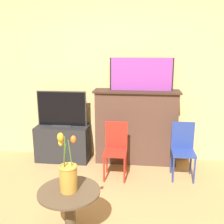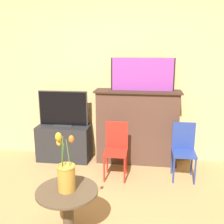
{
  "view_description": "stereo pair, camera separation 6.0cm",
  "coord_description": "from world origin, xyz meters",
  "px_view_note": "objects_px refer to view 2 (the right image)",
  "views": [
    {
      "loc": [
        0.34,
        -1.87,
        1.74
      ],
      "look_at": [
        -0.0,
        1.13,
        0.98
      ],
      "focal_mm": 42.0,
      "sensor_mm": 36.0,
      "label": 1
    },
    {
      "loc": [
        0.4,
        -1.86,
        1.74
      ],
      "look_at": [
        -0.0,
        1.13,
        0.98
      ],
      "focal_mm": 42.0,
      "sensor_mm": 36.0,
      "label": 2
    }
  ],
  "objects_px": {
    "painting": "(142,74)",
    "vase_tulips": "(66,174)",
    "tv_monitor": "(63,109)",
    "chair_blue": "(184,147)",
    "chair_red": "(116,146)"
  },
  "relations": [
    {
      "from": "chair_red",
      "to": "vase_tulips",
      "type": "height_order",
      "value": "vase_tulips"
    },
    {
      "from": "painting",
      "to": "chair_blue",
      "type": "relative_size",
      "value": 1.21
    },
    {
      "from": "vase_tulips",
      "to": "chair_red",
      "type": "bearing_deg",
      "value": 77.21
    },
    {
      "from": "painting",
      "to": "tv_monitor",
      "type": "bearing_deg",
      "value": -177.16
    },
    {
      "from": "chair_blue",
      "to": "vase_tulips",
      "type": "bearing_deg",
      "value": -131.1
    },
    {
      "from": "chair_red",
      "to": "chair_blue",
      "type": "xyz_separation_m",
      "value": [
        0.9,
        0.09,
        0.0
      ]
    },
    {
      "from": "tv_monitor",
      "to": "chair_blue",
      "type": "relative_size",
      "value": 1.0
    },
    {
      "from": "painting",
      "to": "tv_monitor",
      "type": "height_order",
      "value": "painting"
    },
    {
      "from": "tv_monitor",
      "to": "vase_tulips",
      "type": "bearing_deg",
      "value": -71.4
    },
    {
      "from": "chair_blue",
      "to": "vase_tulips",
      "type": "xyz_separation_m",
      "value": [
        -1.19,
        -1.36,
        0.22
      ]
    },
    {
      "from": "painting",
      "to": "vase_tulips",
      "type": "xyz_separation_m",
      "value": [
        -0.6,
        -1.79,
        -0.7
      ]
    },
    {
      "from": "painting",
      "to": "chair_blue",
      "type": "xyz_separation_m",
      "value": [
        0.58,
        -0.43,
        -0.92
      ]
    },
    {
      "from": "tv_monitor",
      "to": "vase_tulips",
      "type": "relative_size",
      "value": 1.4
    },
    {
      "from": "chair_blue",
      "to": "vase_tulips",
      "type": "height_order",
      "value": "vase_tulips"
    },
    {
      "from": "painting",
      "to": "vase_tulips",
      "type": "relative_size",
      "value": 1.68
    }
  ]
}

